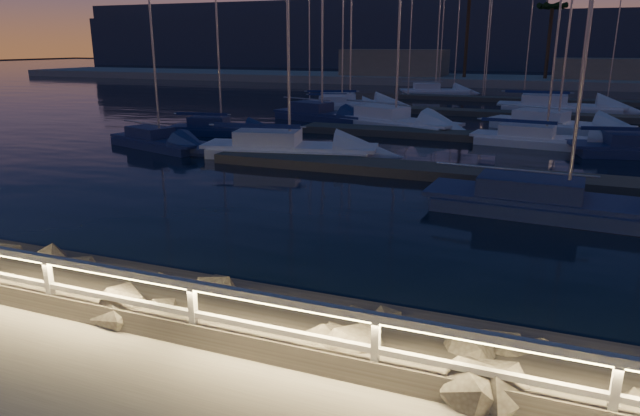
# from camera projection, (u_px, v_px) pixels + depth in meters

# --- Properties ---
(ground) EXTENTS (400.00, 400.00, 0.00)m
(ground) POSITION_uv_depth(u_px,v_px,m) (310.00, 367.00, 8.45)
(ground) COLOR #AAA699
(ground) RESTS_ON ground
(harbor_water) EXTENTS (400.00, 440.00, 0.60)m
(harbor_water) POSITION_uv_depth(u_px,v_px,m) (498.00, 134.00, 36.58)
(harbor_water) COLOR black
(harbor_water) RESTS_ON ground
(guard_rail) EXTENTS (44.11, 0.12, 1.06)m
(guard_rail) POSITION_uv_depth(u_px,v_px,m) (305.00, 319.00, 8.26)
(guard_rail) COLOR silver
(guard_rail) RESTS_ON ground
(floating_docks) EXTENTS (22.00, 36.00, 0.40)m
(floating_docks) POSITION_uv_depth(u_px,v_px,m) (500.00, 123.00, 37.57)
(floating_docks) COLOR #5C554C
(floating_docks) RESTS_ON ground
(far_shore) EXTENTS (160.00, 14.00, 5.20)m
(far_shore) POSITION_uv_depth(u_px,v_px,m) (528.00, 78.00, 74.50)
(far_shore) COLOR #AAA699
(far_shore) RESTS_ON ground
(palm_center) EXTENTS (3.00, 3.00, 9.70)m
(palm_center) POSITION_uv_depth(u_px,v_px,m) (552.00, 9.00, 70.46)
(palm_center) COLOR brown
(palm_center) RESTS_ON ground
(distant_hills) EXTENTS (230.00, 37.50, 18.00)m
(distant_hills) POSITION_uv_depth(u_px,v_px,m) (442.00, 44.00, 134.34)
(distant_hills) COLOR #333C50
(distant_hills) RESTS_ON ground
(sailboat_a) EXTENTS (6.38, 3.05, 10.54)m
(sailboat_a) POSITION_uv_depth(u_px,v_px,m) (219.00, 128.00, 33.94)
(sailboat_a) COLOR navy
(sailboat_a) RESTS_ON ground
(sailboat_b) EXTENTS (8.56, 4.06, 14.08)m
(sailboat_b) POSITION_uv_depth(u_px,v_px,m) (285.00, 147.00, 27.27)
(sailboat_b) COLOR white
(sailboat_b) RESTS_ON ground
(sailboat_c) EXTENTS (7.78, 3.15, 12.85)m
(sailboat_c) POSITION_uv_depth(u_px,v_px,m) (542.00, 138.00, 30.09)
(sailboat_c) COLOR white
(sailboat_c) RESTS_ON ground
(sailboat_d) EXTENTS (8.84, 3.18, 14.68)m
(sailboat_d) POSITION_uv_depth(u_px,v_px,m) (559.00, 202.00, 17.98)
(sailboat_d) COLOR navy
(sailboat_d) RESTS_ON ground
(sailboat_e) EXTENTS (7.81, 4.29, 12.89)m
(sailboat_e) POSITION_uv_depth(u_px,v_px,m) (320.00, 114.00, 40.30)
(sailboat_e) COLOR navy
(sailboat_e) RESTS_ON ground
(sailboat_f) EXTENTS (6.78, 3.75, 11.14)m
(sailboat_f) POSITION_uv_depth(u_px,v_px,m) (158.00, 140.00, 29.71)
(sailboat_f) COLOR navy
(sailboat_f) RESTS_ON ground
(sailboat_g) EXTENTS (8.76, 5.10, 14.38)m
(sailboat_g) POSITION_uv_depth(u_px,v_px,m) (554.00, 123.00, 35.56)
(sailboat_g) COLOR white
(sailboat_g) RESTS_ON ground
(sailboat_i) EXTENTS (6.38, 3.62, 10.56)m
(sailboat_i) POSITION_uv_depth(u_px,v_px,m) (340.00, 104.00, 47.35)
(sailboat_i) COLOR white
(sailboat_i) RESTS_ON ground
(sailboat_j) EXTENTS (8.95, 5.58, 14.84)m
(sailboat_j) POSITION_uv_depth(u_px,v_px,m) (393.00, 120.00, 36.69)
(sailboat_j) COLOR white
(sailboat_j) RESTS_ON ground
(sailboat_k) EXTENTS (9.51, 2.97, 16.04)m
(sailboat_k) POSITION_uv_depth(u_px,v_px,m) (557.00, 106.00, 45.30)
(sailboat_k) COLOR white
(sailboat_k) RESTS_ON ground
(sailboat_m) EXTENTS (7.62, 4.54, 12.64)m
(sailboat_m) POSITION_uv_depth(u_px,v_px,m) (433.00, 91.00, 60.63)
(sailboat_m) COLOR white
(sailboat_m) RESTS_ON ground
(sailboat_n) EXTENTS (8.21, 5.17, 13.62)m
(sailboat_n) POSITION_uv_depth(u_px,v_px,m) (347.00, 103.00, 48.08)
(sailboat_n) COLOR white
(sailboat_n) RESTS_ON ground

